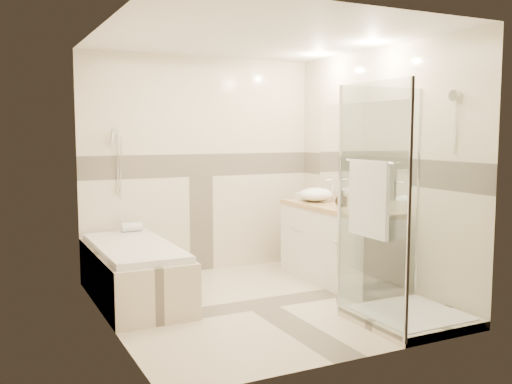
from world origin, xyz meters
name	(u,v)px	position (x,y,z in m)	size (l,w,h in m)	color
room	(263,173)	(0.06, 0.01, 1.26)	(2.82, 3.02, 2.52)	#C3B59B
bathtub	(134,269)	(-1.02, 0.65, 0.31)	(0.75, 1.70, 0.56)	beige
vanity	(339,244)	(1.12, 0.30, 0.43)	(0.58, 1.62, 0.85)	silver
shower_enclosure	(395,264)	(0.83, -0.97, 0.51)	(0.96, 0.93, 2.04)	beige
vessel_sink_near	(316,194)	(1.10, 0.74, 0.93)	(0.40, 0.40, 0.16)	white
vessel_sink_far	(367,204)	(1.10, -0.21, 0.92)	(0.36, 0.36, 0.15)	white
faucet_near	(332,188)	(1.32, 0.74, 1.00)	(0.10, 0.03, 0.25)	silver
faucet_far	(385,194)	(1.32, -0.21, 1.02)	(0.12, 0.03, 0.29)	silver
amenity_bottle_a	(342,199)	(1.10, 0.22, 0.93)	(0.07, 0.08, 0.16)	black
amenity_bottle_b	(341,199)	(1.10, 0.24, 0.93)	(0.13, 0.13, 0.17)	black
folded_towels	(306,196)	(1.10, 0.95, 0.89)	(0.14, 0.24, 0.08)	silver
rolled_towel	(132,227)	(-0.87, 1.34, 0.61)	(0.10, 0.10, 0.22)	silver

